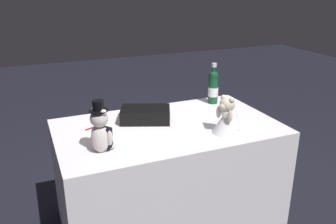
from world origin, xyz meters
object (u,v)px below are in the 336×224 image
signing_pen (92,128)px  gift_case_black (145,115)px  teddy_bear_groom (101,130)px  teddy_bear_bride (228,117)px  champagne_bottle (213,87)px

signing_pen → gift_case_black: bearing=177.1°
teddy_bear_groom → signing_pen: (-0.01, -0.36, -0.13)m
signing_pen → gift_case_black: 0.37m
teddy_bear_bride → champagne_bottle: champagne_bottle is taller
signing_pen → gift_case_black: size_ratio=0.31×
teddy_bear_bride → champagne_bottle: (-0.20, -0.54, 0.03)m
champagne_bottle → signing_pen: champagne_bottle is taller
teddy_bear_groom → teddy_bear_bride: size_ratio=1.26×
teddy_bear_bride → signing_pen: size_ratio=2.07×
champagne_bottle → signing_pen: size_ratio=2.72×
teddy_bear_groom → gift_case_black: size_ratio=0.80×
champagne_bottle → signing_pen: (0.99, 0.15, -0.13)m
teddy_bear_groom → champagne_bottle: (-1.01, -0.50, 0.01)m
champagne_bottle → gift_case_black: 0.65m
gift_case_black → champagne_bottle: bearing=-165.3°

